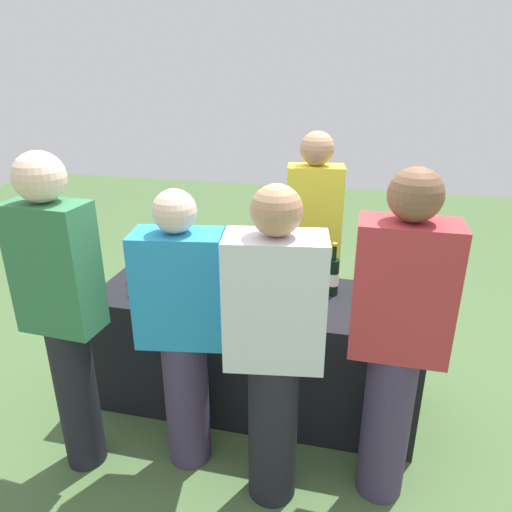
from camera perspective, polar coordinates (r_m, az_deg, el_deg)
name	(u,v)px	position (r m, az deg, el deg)	size (l,w,h in m)	color
ground_plane	(256,397)	(3.26, 0.00, -16.79)	(12.00, 12.00, 0.00)	#476638
tasting_table	(256,348)	(3.04, 0.00, -11.14)	(1.94, 0.69, 0.77)	black
wine_bottle_0	(144,261)	(3.11, -13.43, -0.61)	(0.06, 0.06, 0.31)	black
wine_bottle_1	(172,259)	(3.11, -10.15, -0.39)	(0.08, 0.08, 0.32)	black
wine_bottle_2	(192,263)	(3.03, -7.83, -0.85)	(0.08, 0.08, 0.31)	black
wine_bottle_3	(216,263)	(3.00, -4.90, -0.84)	(0.07, 0.07, 0.33)	black
wine_bottle_4	(238,268)	(2.92, -2.15, -1.52)	(0.07, 0.07, 0.30)	black
wine_bottle_5	(291,271)	(2.87, 4.30, -1.82)	(0.08, 0.08, 0.33)	black
wine_bottle_6	(333,276)	(2.84, 9.32, -2.44)	(0.07, 0.07, 0.33)	black
wine_bottle_7	(375,278)	(2.85, 14.22, -2.59)	(0.07, 0.07, 0.34)	black
wine_glass_0	(139,279)	(2.90, -14.08, -2.73)	(0.07, 0.07, 0.14)	silver
wine_glass_1	(178,280)	(2.83, -9.44, -2.95)	(0.06, 0.06, 0.14)	silver
wine_glass_2	(218,288)	(2.70, -4.68, -3.89)	(0.07, 0.07, 0.14)	silver
wine_glass_3	(293,297)	(2.61, 4.56, -5.00)	(0.06, 0.06, 0.13)	silver
wine_glass_4	(365,303)	(2.62, 13.12, -5.59)	(0.06, 0.06, 0.13)	silver
server_pouring	(313,241)	(3.29, 6.91, 1.81)	(0.40, 0.25, 1.67)	#3F3351
guest_0	(63,310)	(2.49, -22.45, -6.05)	(0.39, 0.23, 1.71)	black
guest_1	(182,329)	(2.42, -8.93, -8.75)	(0.46, 0.30, 1.54)	#3F3351
guest_2	(274,347)	(2.16, 2.21, -11.04)	(0.47, 0.30, 1.62)	black
guest_3	(397,337)	(2.25, 16.75, -9.45)	(0.43, 0.24, 1.68)	#3F3351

